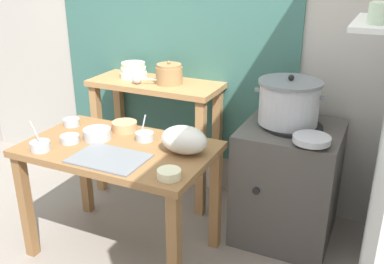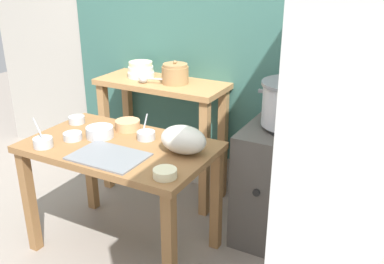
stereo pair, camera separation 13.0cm
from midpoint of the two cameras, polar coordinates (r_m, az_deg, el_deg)
name	(u,v)px [view 2 (the right image)]	position (r m, az deg, el deg)	size (l,w,h in m)	color
ground_plane	(119,255)	(2.83, -8.25, -15.84)	(9.00, 9.00, 0.00)	gray
wall_back	(211,22)	(3.17, 3.77, 14.27)	(4.40, 0.12, 2.60)	#B2ADA3
prep_table	(121,161)	(2.58, -7.99, -3.88)	(1.10, 0.66, 0.72)	olive
back_shelf_table	(162,110)	(3.21, -2.80, 2.90)	(0.96, 0.40, 0.90)	#B27F4C
stove_block	(290,185)	(2.85, 14.15, -6.80)	(0.60, 0.61, 0.78)	#4C4742
steamer_pot	(292,104)	(2.67, 14.48, 3.63)	(0.43, 0.38, 0.31)	#B7BABF
clay_pot	(175,74)	(3.07, -1.01, 7.69)	(0.19, 0.19, 0.16)	#A37A4C
bowl_stack_enamel	(141,70)	(3.26, -5.63, 8.17)	(0.20, 0.20, 0.11)	silver
ladle	(145,78)	(3.09, -5.06, 7.07)	(0.27, 0.10, 0.07)	#B7BABF
serving_tray	(108,156)	(2.38, -9.43, -3.21)	(0.40, 0.28, 0.01)	slate
plastic_bag	(183,140)	(2.37, 0.43, -1.03)	(0.27, 0.19, 0.16)	silver
wide_pan	(313,142)	(2.45, 17.11, -1.28)	(0.21, 0.21, 0.04)	#B7BABF
prep_bowl_0	(165,173)	(2.13, -1.84, -5.43)	(0.12, 0.12, 0.04)	beige
prep_bowl_1	(100,132)	(2.64, -10.71, 0.04)	(0.16, 0.16, 0.07)	#B7BABF
prep_bowl_2	(146,135)	(2.58, -4.65, -0.39)	(0.11, 0.11, 0.15)	#B7BABF
prep_bowl_3	(73,136)	(2.65, -14.12, -0.51)	(0.11, 0.11, 0.04)	#B7BABF
prep_bowl_4	(77,119)	(2.91, -13.74, 1.61)	(0.10, 0.10, 0.05)	#B7BABF
prep_bowl_5	(128,125)	(2.74, -7.15, 0.97)	(0.16, 0.16, 0.06)	tan
prep_bowl_6	(43,142)	(2.59, -17.71, -1.27)	(0.11, 0.11, 0.18)	#B7BABF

